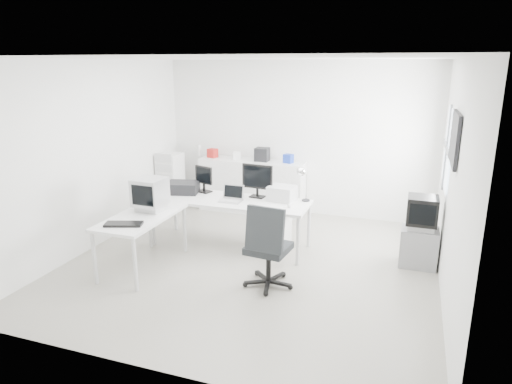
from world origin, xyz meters
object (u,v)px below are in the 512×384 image
(office_chair, at_px, (269,244))
(lcd_monitor_large, at_px, (257,181))
(crt_monitor, at_px, (150,194))
(tv_cabinet, at_px, (418,247))
(sideboard, at_px, (252,186))
(filing_cabinet, at_px, (171,182))
(side_desk, at_px, (143,241))
(main_desk, at_px, (231,223))
(drawer_pedestal, at_px, (275,232))
(laptop, at_px, (231,195))
(inkjet_printer, at_px, (183,187))
(lcd_monitor_small, at_px, (204,179))
(crt_tv, at_px, (422,213))
(laser_printer, at_px, (282,193))

(office_chair, bearing_deg, lcd_monitor_large, 120.87)
(crt_monitor, distance_m, tv_cabinet, 3.81)
(sideboard, bearing_deg, filing_cabinet, -164.14)
(sideboard, bearing_deg, side_desk, -101.73)
(lcd_monitor_large, xyz_separation_m, crt_monitor, (-1.20, -1.10, -0.01))
(office_chair, bearing_deg, main_desk, 138.17)
(drawer_pedestal, xyz_separation_m, lcd_monitor_large, (-0.35, 0.20, 0.71))
(laptop, height_order, sideboard, sideboard)
(main_desk, height_order, laptop, laptop)
(sideboard, bearing_deg, inkjet_printer, -109.83)
(inkjet_printer, bearing_deg, main_desk, -20.96)
(drawer_pedestal, relative_size, lcd_monitor_small, 1.45)
(drawer_pedestal, relative_size, filing_cabinet, 0.55)
(side_desk, bearing_deg, crt_tv, 19.80)
(crt_monitor, bearing_deg, laptop, 41.93)
(office_chair, bearing_deg, crt_tv, 41.12)
(main_desk, distance_m, laptop, 0.49)
(lcd_monitor_small, bearing_deg, crt_tv, 17.12)
(laptop, height_order, filing_cabinet, filing_cabinet)
(lcd_monitor_large, bearing_deg, sideboard, 118.41)
(inkjet_printer, height_order, crt_monitor, crt_monitor)
(laptop, height_order, office_chair, office_chair)
(crt_monitor, relative_size, filing_cabinet, 0.44)
(drawer_pedestal, xyz_separation_m, office_chair, (0.25, -1.11, 0.26))
(filing_cabinet, bearing_deg, side_desk, -69.33)
(crt_monitor, bearing_deg, laser_printer, 35.90)
(laptop, relative_size, crt_tv, 0.65)
(lcd_monitor_small, distance_m, tv_cabinet, 3.36)
(inkjet_printer, distance_m, lcd_monitor_large, 1.22)
(lcd_monitor_large, relative_size, tv_cabinet, 0.94)
(drawer_pedestal, bearing_deg, filing_cabinet, 152.98)
(drawer_pedestal, distance_m, crt_tv, 2.10)
(lcd_monitor_large, height_order, laser_printer, lcd_monitor_large)
(laser_printer, distance_m, sideboard, 1.85)
(inkjet_printer, bearing_deg, laptop, -26.78)
(office_chair, bearing_deg, lcd_monitor_small, 145.17)
(lcd_monitor_large, relative_size, crt_tv, 1.02)
(crt_monitor, distance_m, filing_cabinet, 2.38)
(side_desk, height_order, lcd_monitor_large, lcd_monitor_large)
(crt_monitor, height_order, office_chair, crt_monitor)
(lcd_monitor_large, bearing_deg, side_desk, -125.77)
(side_desk, relative_size, sideboard, 0.70)
(lcd_monitor_small, distance_m, crt_tv, 3.30)
(inkjet_printer, height_order, laptop, laptop)
(main_desk, distance_m, inkjet_printer, 0.97)
(side_desk, height_order, office_chair, office_chair)
(main_desk, relative_size, tv_cabinet, 4.42)
(main_desk, xyz_separation_m, laptop, (0.05, -0.10, 0.48))
(tv_cabinet, xyz_separation_m, sideboard, (-3.01, 1.53, 0.23))
(tv_cabinet, bearing_deg, laptop, -173.78)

